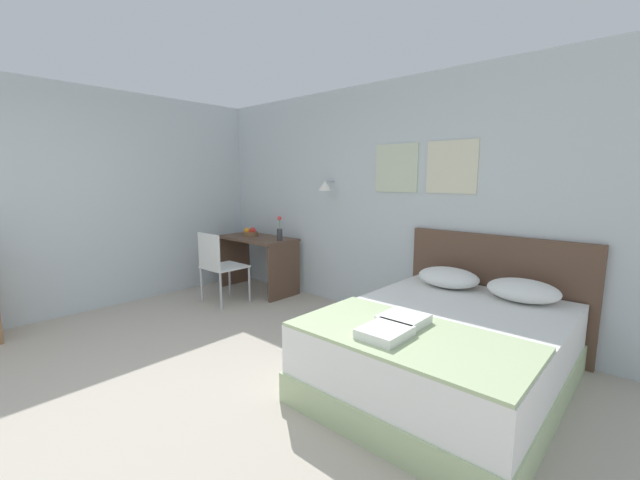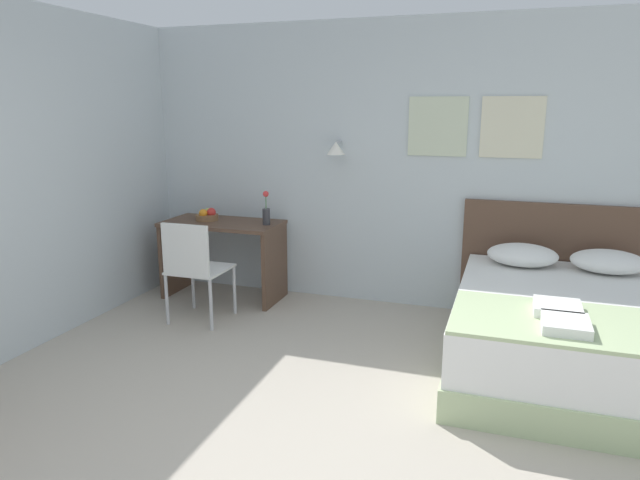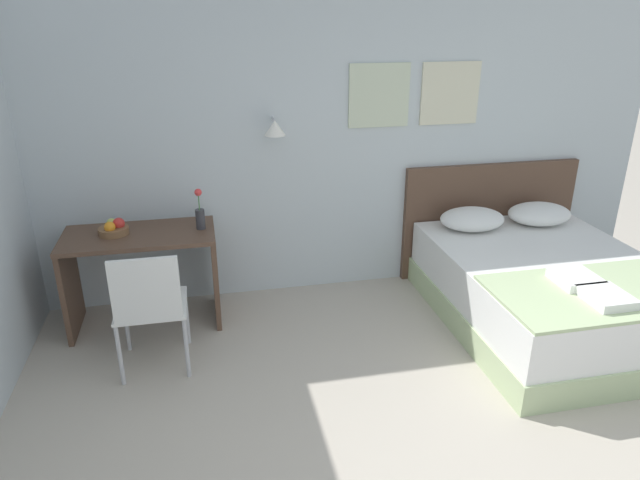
% 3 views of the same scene
% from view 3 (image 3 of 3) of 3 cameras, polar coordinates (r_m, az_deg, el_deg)
% --- Properties ---
extents(wall_back, '(5.79, 0.31, 2.65)m').
position_cam_3_polar(wall_back, '(4.90, 1.73, 9.90)').
color(wall_back, silver).
rests_on(wall_back, ground_plane).
extents(bed, '(1.56, 2.01, 0.57)m').
position_cam_3_polar(bed, '(4.88, 21.78, -4.88)').
color(bed, '#B2C693').
rests_on(bed, ground_plane).
extents(headboard, '(1.68, 0.06, 1.07)m').
position_cam_3_polar(headboard, '(5.59, 16.49, 2.04)').
color(headboard, brown).
rests_on(headboard, ground_plane).
extents(pillow_left, '(0.57, 0.43, 0.18)m').
position_cam_3_polar(pillow_left, '(5.16, 14.97, 2.05)').
color(pillow_left, white).
rests_on(pillow_left, bed).
extents(pillow_right, '(0.57, 0.43, 0.18)m').
position_cam_3_polar(pillow_right, '(5.48, 21.08, 2.47)').
color(pillow_right, white).
rests_on(pillow_right, bed).
extents(throw_blanket, '(1.51, 0.81, 0.02)m').
position_cam_3_polar(throw_blanket, '(4.34, 26.45, -4.66)').
color(throw_blanket, '#B2C693').
rests_on(throw_blanket, bed).
extents(folded_towel_near_foot, '(0.29, 0.30, 0.06)m').
position_cam_3_polar(folded_towel_near_foot, '(4.35, 24.22, -3.57)').
color(folded_towel_near_foot, white).
rests_on(folded_towel_near_foot, throw_blanket).
extents(folded_towel_mid_bed, '(0.27, 0.31, 0.06)m').
position_cam_3_polar(folded_towel_mid_bed, '(4.17, 26.73, -5.13)').
color(folded_towel_mid_bed, white).
rests_on(folded_towel_mid_bed, throw_blanket).
extents(desk, '(1.15, 0.59, 0.77)m').
position_cam_3_polar(desk, '(4.67, -17.38, -2.10)').
color(desk, brown).
rests_on(desk, ground_plane).
extents(desk_chair, '(0.48, 0.48, 0.92)m').
position_cam_3_polar(desk_chair, '(4.01, -16.71, -6.02)').
color(desk_chair, white).
rests_on(desk_chair, ground_plane).
extents(fruit_bowl, '(0.22, 0.22, 0.12)m').
position_cam_3_polar(fruit_bowl, '(4.61, -19.92, 1.10)').
color(fruit_bowl, brown).
rests_on(fruit_bowl, desk).
extents(flower_vase, '(0.07, 0.07, 0.33)m').
position_cam_3_polar(flower_vase, '(4.51, -11.92, 2.52)').
color(flower_vase, '#333338').
rests_on(flower_vase, desk).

